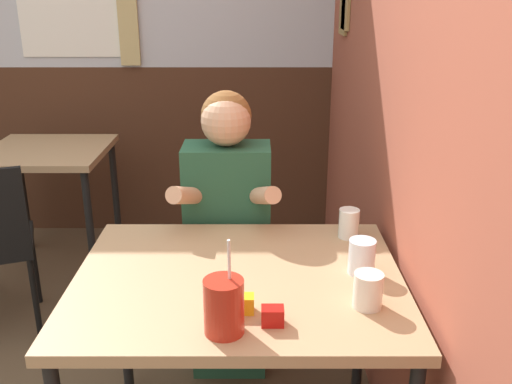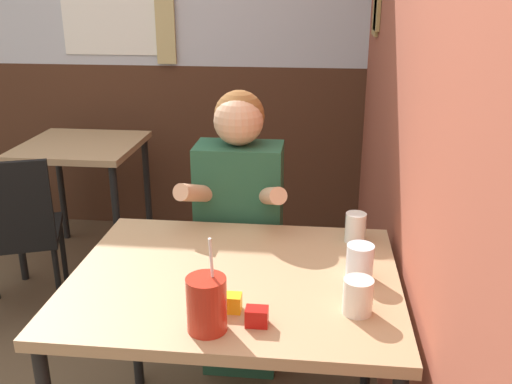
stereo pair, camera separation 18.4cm
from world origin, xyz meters
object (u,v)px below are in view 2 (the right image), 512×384
object	(u,v)px
person_seated	(240,234)
chair_near_window	(13,228)
main_table	(235,294)
background_table	(82,160)
cocktail_pitcher	(207,304)

from	to	relation	value
person_seated	chair_near_window	bearing A→B (deg)	168.23
main_table	person_seated	distance (m)	0.55
main_table	background_table	size ratio (longest dim) A/B	1.38
main_table	person_seated	size ratio (longest dim) A/B	0.84
chair_near_window	cocktail_pitcher	bearing A→B (deg)	-63.67
chair_near_window	background_table	bearing A→B (deg)	63.84
background_table	chair_near_window	distance (m)	0.70
chair_near_window	cocktail_pitcher	world-z (taller)	cocktail_pitcher
main_table	background_table	bearing A→B (deg)	127.02
cocktail_pitcher	main_table	bearing A→B (deg)	84.85
background_table	cocktail_pitcher	size ratio (longest dim) A/B	2.73
chair_near_window	person_seated	xyz separation A→B (m)	(1.12, -0.23, 0.13)
chair_near_window	cocktail_pitcher	distance (m)	1.60
main_table	chair_near_window	world-z (taller)	chair_near_window
background_table	chair_near_window	size ratio (longest dim) A/B	0.86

